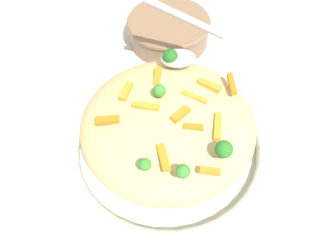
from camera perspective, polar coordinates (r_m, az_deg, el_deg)
ground_plane at (r=0.53m, az=0.00°, el=-4.79°), size 2.40×2.40×0.00m
serving_bowl at (r=0.51m, az=0.00°, el=-3.46°), size 0.33×0.33×0.04m
pasta_mound at (r=0.46m, az=0.00°, el=0.34°), size 0.27×0.26×0.09m
carrot_piece_0 at (r=0.41m, az=9.35°, el=-0.05°), size 0.02×0.04×0.01m
carrot_piece_1 at (r=0.38m, az=-0.87°, el=-5.93°), size 0.02×0.04×0.01m
carrot_piece_2 at (r=0.38m, az=7.93°, el=-8.41°), size 0.03×0.01×0.01m
carrot_piece_3 at (r=0.45m, az=-7.91°, el=6.47°), size 0.02×0.03×0.01m
carrot_piece_4 at (r=0.42m, az=-11.37°, el=1.12°), size 0.03×0.01×0.01m
carrot_piece_5 at (r=0.47m, az=11.92°, el=7.84°), size 0.01×0.04×0.01m
carrot_piece_6 at (r=0.41m, az=2.38°, el=2.22°), size 0.03×0.03×0.01m
carrot_piece_7 at (r=0.46m, az=7.80°, el=7.58°), size 0.03×0.03×0.01m
carrot_piece_8 at (r=0.47m, az=-1.98°, el=9.37°), size 0.01×0.04×0.01m
carrot_piece_9 at (r=0.42m, az=-4.11°, el=3.26°), size 0.04×0.02×0.01m
carrot_piece_10 at (r=0.44m, az=4.95°, el=5.47°), size 0.04×0.03×0.01m
carrot_piece_11 at (r=0.41m, az=4.73°, el=-0.20°), size 0.03×0.01×0.01m
broccoli_floret_0 at (r=0.38m, az=10.49°, el=-4.38°), size 0.02×0.02×0.03m
broccoli_floret_1 at (r=0.37m, az=-4.37°, el=-7.28°), size 0.02×0.02×0.02m
broccoli_floret_2 at (r=0.48m, az=0.43°, el=12.86°), size 0.02×0.02×0.03m
broccoli_floret_3 at (r=0.43m, az=-1.65°, el=6.64°), size 0.02×0.02×0.02m
broccoli_floret_4 at (r=0.36m, az=2.82°, el=-8.58°), size 0.02×0.02×0.02m
serving_spoon at (r=0.50m, az=2.37°, el=15.14°), size 0.14×0.11×0.07m
companion_bowl at (r=0.71m, az=0.13°, el=17.91°), size 0.18×0.18×0.06m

